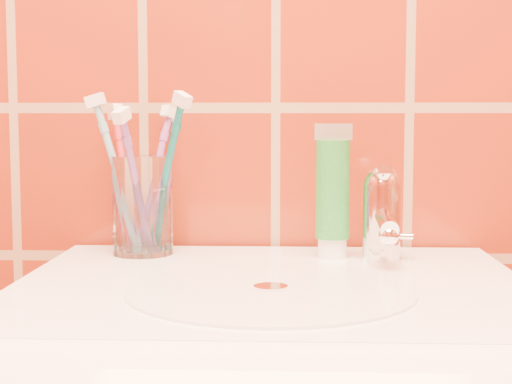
{
  "coord_description": "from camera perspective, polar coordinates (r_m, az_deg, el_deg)",
  "views": [
    {
      "loc": [
        0.02,
        0.12,
        1.03
      ],
      "look_at": [
        -0.02,
        1.08,
        0.94
      ],
      "focal_mm": 55.0,
      "sensor_mm": 36.0,
      "label": 1
    }
  ],
  "objects": [
    {
      "name": "toothbrush_0",
      "position": [
        1.0,
        -8.69,
        0.49
      ],
      "size": [
        0.09,
        0.15,
        0.21
      ],
      "primitive_type": null,
      "rotation": [
        0.36,
        0.0,
        -0.33
      ],
      "color": "#724391",
      "rests_on": "glass_tumbler"
    },
    {
      "name": "toothbrush_3",
      "position": [
        1.05,
        -9.51,
        0.88
      ],
      "size": [
        0.13,
        0.15,
        0.21
      ],
      "primitive_type": null,
      "rotation": [
        0.33,
        0.0,
        -2.55
      ],
      "color": "#B02530",
      "rests_on": "glass_tumbler"
    },
    {
      "name": "toothbrush_2",
      "position": [
        1.06,
        -7.45,
        0.9
      ],
      "size": [
        0.13,
        0.16,
        0.21
      ],
      "primitive_type": null,
      "rotation": [
        0.36,
        0.0,
        2.56
      ],
      "color": "#8A4696",
      "rests_on": "glass_tumbler"
    },
    {
      "name": "toothbrush_4",
      "position": [
        1.03,
        -10.0,
        1.15
      ],
      "size": [
        0.09,
        0.09,
        0.21
      ],
      "primitive_type": null,
      "rotation": [
        0.28,
        0.0,
        -1.66
      ],
      "color": "#72AACB",
      "rests_on": "glass_tumbler"
    },
    {
      "name": "faucet",
      "position": [
        0.99,
        9.16,
        -1.3
      ],
      "size": [
        0.05,
        0.11,
        0.12
      ],
      "color": "white",
      "rests_on": "pedestal_sink"
    },
    {
      "name": "glass_tumbler",
      "position": [
        1.03,
        -8.28,
        -0.95
      ],
      "size": [
        0.09,
        0.09,
        0.13
      ],
      "primitive_type": "cylinder",
      "rotation": [
        0.0,
        0.0,
        -0.2
      ],
      "color": "white",
      "rests_on": "pedestal_sink"
    },
    {
      "name": "toothpaste_tube",
      "position": [
        1.0,
        5.6,
        -0.23
      ],
      "size": [
        0.05,
        0.04,
        0.17
      ],
      "rotation": [
        0.0,
        0.0,
        0.15
      ],
      "color": "white",
      "rests_on": "pedestal_sink"
    },
    {
      "name": "toothbrush_1",
      "position": [
        1.0,
        -6.61,
        1.1
      ],
      "size": [
        0.16,
        0.16,
        0.23
      ],
      "primitive_type": null,
      "rotation": [
        0.37,
        0.0,
        0.77
      ],
      "color": "#0C6769",
      "rests_on": "glass_tumbler"
    }
  ]
}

